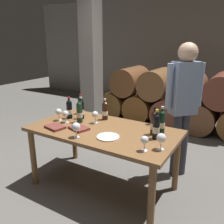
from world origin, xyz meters
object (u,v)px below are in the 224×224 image
at_px(dining_table, 103,136).
at_px(serving_plate, 108,137).
at_px(tasting_notebook, 55,127).
at_px(wine_glass_5, 59,112).
at_px(wine_bottle_2, 154,123).
at_px(wine_glass_4, 76,127).
at_px(wine_bottle_1, 79,112).
at_px(wine_glass_3, 66,114).
at_px(wine_glass_2, 95,115).
at_px(wine_bottle_7, 162,122).
at_px(wine_bottle_0, 105,110).
at_px(wine_glass_0, 144,140).
at_px(leather_ledger, 79,128).
at_px(wine_bottle_4, 69,109).
at_px(wine_glass_1, 161,138).
at_px(wine_bottle_6, 81,105).
at_px(wine_bottle_5, 81,109).
at_px(wine_bottle_3, 156,126).
at_px(sommelier_presenting, 184,99).

xyz_separation_m(dining_table, serving_plate, (0.18, -0.18, 0.10)).
bearing_deg(serving_plate, tasting_notebook, -172.82).
relative_size(dining_table, tasting_notebook, 7.73).
bearing_deg(wine_glass_5, wine_bottle_2, 8.72).
bearing_deg(wine_glass_4, wine_bottle_1, 124.01).
distance_m(wine_glass_3, wine_glass_5, 0.13).
relative_size(wine_glass_2, tasting_notebook, 0.69).
bearing_deg(tasting_notebook, wine_bottle_7, 36.14).
distance_m(wine_bottle_0, wine_glass_0, 0.97).
distance_m(wine_bottle_0, leather_ledger, 0.46).
relative_size(wine_bottle_4, wine_bottle_7, 0.94).
bearing_deg(wine_glass_3, wine_glass_1, -5.36).
relative_size(wine_bottle_2, leather_ledger, 1.40).
bearing_deg(wine_glass_3, wine_bottle_6, 99.87).
height_order(wine_bottle_4, wine_glass_2, wine_bottle_4).
distance_m(wine_glass_0, wine_glass_5, 1.29).
distance_m(wine_bottle_5, wine_glass_3, 0.23).
bearing_deg(wine_glass_5, wine_glass_0, -10.49).
xyz_separation_m(wine_bottle_3, sommelier_presenting, (0.08, 0.70, 0.15)).
distance_m(wine_glass_2, tasting_notebook, 0.49).
bearing_deg(wine_bottle_5, wine_glass_1, -15.76).
distance_m(wine_bottle_2, wine_bottle_4, 1.14).
xyz_separation_m(wine_glass_3, serving_plate, (0.69, -0.13, -0.10)).
bearing_deg(wine_bottle_3, serving_plate, -152.57).
bearing_deg(wine_bottle_6, wine_bottle_4, -89.88).
xyz_separation_m(wine_bottle_7, serving_plate, (-0.43, -0.41, -0.12)).
xyz_separation_m(wine_glass_0, wine_glass_1, (0.12, 0.10, 0.01)).
height_order(dining_table, wine_glass_4, wine_glass_4).
height_order(wine_bottle_5, wine_glass_4, wine_bottle_5).
distance_m(dining_table, wine_bottle_5, 0.52).
bearing_deg(wine_glass_4, leather_ledger, 122.24).
bearing_deg(serving_plate, wine_bottle_3, 27.43).
distance_m(wine_glass_2, leather_ledger, 0.29).
bearing_deg(sommelier_presenting, wine_glass_2, -144.29).
relative_size(wine_bottle_2, wine_bottle_7, 1.02).
relative_size(wine_glass_3, wine_glass_4, 0.92).
xyz_separation_m(wine_bottle_2, wine_bottle_3, (0.06, -0.10, 0.00)).
height_order(leather_ledger, serving_plate, leather_ledger).
xyz_separation_m(wine_bottle_0, wine_bottle_1, (-0.21, -0.25, 0.01)).
distance_m(wine_glass_1, serving_plate, 0.58).
height_order(wine_bottle_3, wine_bottle_4, wine_bottle_3).
bearing_deg(wine_glass_1, serving_plate, -178.61).
height_order(wine_bottle_2, wine_bottle_6, wine_bottle_2).
bearing_deg(wine_glass_0, wine_glass_1, 40.23).
distance_m(wine_bottle_3, wine_bottle_7, 0.18).
xyz_separation_m(wine_bottle_0, wine_glass_5, (-0.48, -0.33, -0.01)).
bearing_deg(wine_bottle_4, sommelier_presenting, 27.06).
height_order(wine_glass_0, tasting_notebook, wine_glass_0).
xyz_separation_m(wine_bottle_0, wine_glass_0, (0.79, -0.56, -0.01)).
bearing_deg(tasting_notebook, wine_bottle_1, 81.29).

